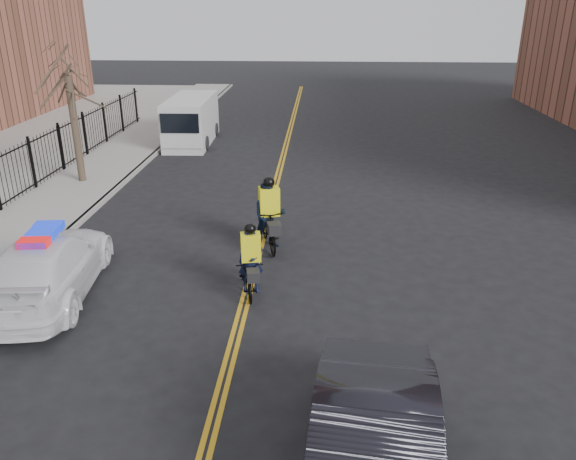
% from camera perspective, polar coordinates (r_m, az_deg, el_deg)
% --- Properties ---
extents(ground, '(120.00, 120.00, 0.00)m').
position_cam_1_polar(ground, '(12.70, -5.01, -9.56)').
color(ground, black).
rests_on(ground, ground).
extents(center_line_left, '(0.10, 60.00, 0.01)m').
position_cam_1_polar(center_line_left, '(19.91, -2.02, 2.62)').
color(center_line_left, gold).
rests_on(center_line_left, ground).
extents(center_line_right, '(0.10, 60.00, 0.01)m').
position_cam_1_polar(center_line_right, '(19.89, -1.57, 2.61)').
color(center_line_right, gold).
rests_on(center_line_right, ground).
extents(sidewalk, '(3.00, 60.00, 0.15)m').
position_cam_1_polar(sidewalk, '(21.84, -21.82, 2.99)').
color(sidewalk, gray).
rests_on(sidewalk, ground).
extents(curb, '(0.20, 60.00, 0.15)m').
position_cam_1_polar(curb, '(21.26, -18.15, 2.98)').
color(curb, gray).
rests_on(curb, ground).
extents(iron_fence, '(0.12, 28.00, 2.00)m').
position_cam_1_polar(iron_fence, '(22.27, -25.67, 5.23)').
color(iron_fence, black).
rests_on(iron_fence, ground).
extents(street_tree, '(3.20, 3.20, 4.80)m').
position_cam_1_polar(street_tree, '(22.90, -21.26, 12.87)').
color(street_tree, '#382921').
rests_on(street_tree, sidewalk).
extents(police_cruiser, '(2.74, 5.45, 1.68)m').
position_cam_1_polar(police_cruiser, '(14.69, -23.26, -3.42)').
color(police_cruiser, white).
rests_on(police_cruiser, ground).
extents(cargo_van, '(2.22, 5.45, 2.26)m').
position_cam_1_polar(cargo_van, '(29.03, -9.85, 10.80)').
color(cargo_van, silver).
rests_on(cargo_van, ground).
extents(cyclist_near, '(0.98, 1.93, 1.80)m').
position_cam_1_polar(cyclist_near, '(13.75, -3.75, -3.90)').
color(cyclist_near, black).
rests_on(cyclist_near, ground).
extents(cyclist_far, '(1.14, 2.21, 2.15)m').
position_cam_1_polar(cyclist_far, '(16.10, -1.90, 0.99)').
color(cyclist_far, black).
rests_on(cyclist_far, ground).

